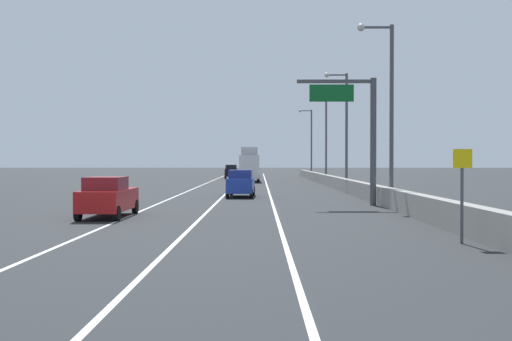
{
  "coord_description": "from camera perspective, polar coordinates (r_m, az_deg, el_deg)",
  "views": [
    {
      "loc": [
        0.68,
        -3.2,
        2.63
      ],
      "look_at": [
        0.44,
        41.44,
        1.9
      ],
      "focal_mm": 42.07,
      "sensor_mm": 36.0,
      "label": 1
    }
  ],
  "objects": [
    {
      "name": "lamp_post_right_fifth",
      "position": [
        93.75,
        5.14,
        3.03
      ],
      "size": [
        2.14,
        0.44,
        10.64
      ],
      "color": "#4C4C51",
      "rests_on": "ground_plane"
    },
    {
      "name": "lamp_post_right_fourth",
      "position": [
        74.46,
        6.5,
        3.58
      ],
      "size": [
        2.14,
        0.44,
        10.64
      ],
      "color": "#4C4C51",
      "rests_on": "ground_plane"
    },
    {
      "name": "car_red_2",
      "position": [
        28.67,
        -13.9,
        -2.46
      ],
      "size": [
        1.94,
        4.67,
        1.89
      ],
      "color": "red",
      "rests_on": "ground_plane"
    },
    {
      "name": "box_truck",
      "position": [
        75.85,
        -0.65,
        0.47
      ],
      "size": [
        2.59,
        10.0,
        4.4
      ],
      "color": "silver",
      "rests_on": "ground_plane"
    },
    {
      "name": "car_black_1",
      "position": [
        88.54,
        -2.38,
        -0.11
      ],
      "size": [
        2.06,
        4.31,
        2.05
      ],
      "color": "black",
      "rests_on": "ground_plane"
    },
    {
      "name": "lane_stripe_right",
      "position": [
        58.26,
        1.11,
        -1.66
      ],
      "size": [
        0.16,
        130.0,
        0.0
      ],
      "primitive_type": "cube",
      "color": "silver",
      "rests_on": "ground_plane"
    },
    {
      "name": "lane_stripe_center",
      "position": [
        58.32,
        -2.33,
        -1.65
      ],
      "size": [
        0.16,
        130.0,
        0.0
      ],
      "primitive_type": "cube",
      "color": "silver",
      "rests_on": "ground_plane"
    },
    {
      "name": "car_blue_0",
      "position": [
        43.46,
        -1.45,
        -1.24
      ],
      "size": [
        2.02,
        4.6,
        1.97
      ],
      "color": "#1E389E",
      "rests_on": "ground_plane"
    },
    {
      "name": "overhead_sign_gantry",
      "position": [
        35.86,
        9.93,
        4.27
      ],
      "size": [
        4.68,
        0.36,
        7.5
      ],
      "color": "#47474C",
      "rests_on": "ground_plane"
    },
    {
      "name": "lane_stripe_left",
      "position": [
        58.58,
        -5.75,
        -1.65
      ],
      "size": [
        0.16,
        130.0,
        0.0
      ],
      "primitive_type": "cube",
      "color": "silver",
      "rests_on": "ground_plane"
    },
    {
      "name": "jersey_barrier_right",
      "position": [
        43.86,
        9.92,
        -1.8
      ],
      "size": [
        0.6,
        120.0,
        1.1
      ],
      "primitive_type": "cube",
      "color": "gray",
      "rests_on": "ground_plane"
    },
    {
      "name": "speed_advisory_sign",
      "position": [
        20.02,
        19.01,
        -1.6
      ],
      "size": [
        0.6,
        0.11,
        3.0
      ],
      "color": "#4C4C51",
      "rests_on": "ground_plane"
    },
    {
      "name": "ground_plane",
      "position": [
        67.25,
        -0.27,
        -1.31
      ],
      "size": [
        320.0,
        320.0,
        0.0
      ],
      "primitive_type": "plane",
      "color": "#26282B"
    },
    {
      "name": "lamp_post_right_second",
      "position": [
        36.08,
        12.39,
        6.39
      ],
      "size": [
        2.14,
        0.44,
        10.64
      ],
      "color": "#4C4C51",
      "rests_on": "ground_plane"
    },
    {
      "name": "lamp_post_right_third",
      "position": [
        55.18,
        8.35,
        4.5
      ],
      "size": [
        2.14,
        0.44,
        10.64
      ],
      "color": "#4C4C51",
      "rests_on": "ground_plane"
    }
  ]
}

